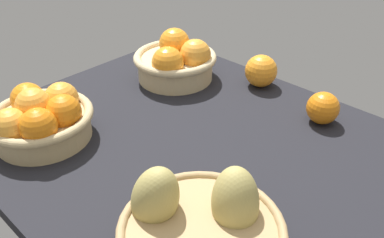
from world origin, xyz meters
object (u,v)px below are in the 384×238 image
at_px(basket_far_left_pears, 200,227).
at_px(loose_orange_front_gap, 261,71).
at_px(loose_orange_back_gap, 323,108).
at_px(basket_far_right, 41,118).
at_px(basket_near_right, 176,61).

height_order(basket_far_left_pears, loose_orange_front_gap, basket_far_left_pears).
xyz_separation_m(basket_far_left_pears, loose_orange_back_gap, (0.03, -0.43, -0.00)).
distance_m(basket_far_left_pears, loose_orange_back_gap, 0.43).
xyz_separation_m(loose_orange_front_gap, loose_orange_back_gap, (-0.20, 0.05, -0.01)).
height_order(basket_far_right, loose_orange_back_gap, basket_far_right).
bearing_deg(loose_orange_front_gap, basket_near_right, 34.12).
height_order(basket_far_left_pears, basket_far_right, basket_far_left_pears).
xyz_separation_m(basket_far_right, loose_orange_back_gap, (-0.39, -0.45, -0.01)).
bearing_deg(loose_orange_back_gap, loose_orange_front_gap, -13.47).
bearing_deg(loose_orange_back_gap, basket_far_left_pears, 94.61).
distance_m(basket_near_right, loose_orange_back_gap, 0.38).
distance_m(loose_orange_front_gap, loose_orange_back_gap, 0.20).
height_order(basket_near_right, loose_orange_back_gap, basket_near_right).
relative_size(basket_far_left_pears, loose_orange_front_gap, 3.20).
height_order(basket_far_left_pears, loose_orange_back_gap, basket_far_left_pears).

